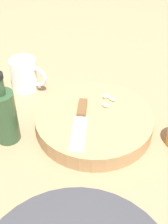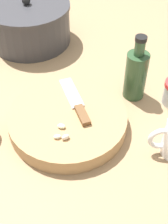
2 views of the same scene
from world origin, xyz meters
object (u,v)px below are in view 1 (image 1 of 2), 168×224
at_px(cutting_board, 94,122).
at_px(chef_knife, 80,120).
at_px(oil_bottle, 4,115).
at_px(garlic_cloves, 108,100).
at_px(coffee_mug, 25,75).

height_order(cutting_board, chef_knife, chef_knife).
distance_m(chef_knife, oil_bottle, 0.19).
distance_m(cutting_board, garlic_cloves, 0.07).
distance_m(cutting_board, coffee_mug, 0.28).
distance_m(chef_knife, coffee_mug, 0.27).
height_order(chef_knife, coffee_mug, coffee_mug).
bearing_deg(cutting_board, garlic_cloves, -75.42).
bearing_deg(coffee_mug, oil_bottle, 134.43).
bearing_deg(coffee_mug, chef_knife, 176.99).
distance_m(cutting_board, chef_knife, 0.05).
distance_m(garlic_cloves, coffee_mug, 0.28).
bearing_deg(cutting_board, oil_bottle, 57.58).
relative_size(garlic_cloves, oil_bottle, 0.26).
height_order(cutting_board, oil_bottle, oil_bottle).
bearing_deg(chef_knife, oil_bottle, 8.85).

